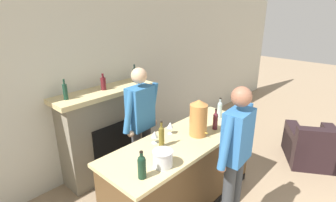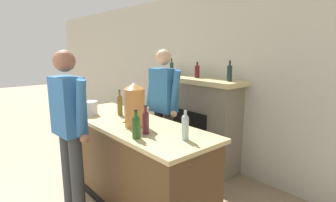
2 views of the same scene
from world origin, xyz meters
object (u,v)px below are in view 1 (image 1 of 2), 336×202
object	(u,v)px
wine_bottle_port_short	(215,120)
wine_bottle_chardonnay_pale	(162,136)
wine_glass_front_left	(170,125)
person_bartender	(141,126)
person_customer	(235,158)
copper_dispenser	(198,118)
armchair_black	(314,149)
fireplace_stone	(107,131)
wine_bottle_riesling_slim	(142,166)
wine_bottle_burgundy_dark	(220,109)
ice_bucket_steel	(163,158)
wine_glass_back_row	(155,135)
wine_bottle_rose_blush	(227,122)

from	to	relation	value
wine_bottle_port_short	wine_bottle_chardonnay_pale	world-z (taller)	wine_bottle_chardonnay_pale
wine_glass_front_left	person_bartender	bearing A→B (deg)	107.05
person_customer	wine_bottle_port_short	size ratio (longest dim) A/B	6.31
copper_dispenser	wine_bottle_port_short	bearing A→B (deg)	-12.73
wine_bottle_chardonnay_pale	armchair_black	bearing A→B (deg)	-21.88
fireplace_stone	wine_bottle_riesling_slim	distance (m)	1.79
fireplace_stone	wine_bottle_burgundy_dark	world-z (taller)	fireplace_stone
wine_glass_front_left	wine_bottle_riesling_slim	bearing A→B (deg)	-153.84
ice_bucket_steel	wine_glass_back_row	bearing A→B (deg)	55.48
person_bartender	wine_bottle_chardonnay_pale	world-z (taller)	person_bartender
fireplace_stone	wine_glass_front_left	xyz separation A→B (m)	(0.20, -1.18, 0.42)
wine_glass_back_row	copper_dispenser	bearing A→B (deg)	-25.86
copper_dispenser	wine_bottle_burgundy_dark	size ratio (longest dim) A/B	1.59
person_customer	copper_dispenser	world-z (taller)	person_customer
wine_bottle_chardonnay_pale	wine_glass_front_left	xyz separation A→B (m)	(0.32, 0.15, -0.02)
fireplace_stone	armchair_black	xyz separation A→B (m)	(2.55, -2.40, -0.45)
person_bartender	wine_bottle_port_short	distance (m)	1.02
wine_bottle_rose_blush	person_customer	bearing A→B (deg)	-141.39
wine_bottle_rose_blush	wine_bottle_port_short	world-z (taller)	wine_bottle_port_short
armchair_black	ice_bucket_steel	size ratio (longest dim) A/B	5.40
wine_bottle_port_short	wine_glass_back_row	size ratio (longest dim) A/B	1.84
wine_bottle_chardonnay_pale	wine_glass_back_row	bearing A→B (deg)	86.50
fireplace_stone	wine_glass_back_row	size ratio (longest dim) A/B	10.70
wine_bottle_rose_blush	wine_bottle_port_short	distance (m)	0.16
wine_bottle_port_short	wine_bottle_riesling_slim	distance (m)	1.40
copper_dispenser	ice_bucket_steel	xyz separation A→B (m)	(-0.81, -0.16, -0.15)
armchair_black	wine_glass_front_left	world-z (taller)	wine_glass_front_left
person_customer	copper_dispenser	size ratio (longest dim) A/B	3.81
wine_glass_front_left	wine_bottle_chardonnay_pale	bearing A→B (deg)	-154.53
wine_bottle_chardonnay_pale	person_customer	bearing A→B (deg)	-66.26
ice_bucket_steel	wine_bottle_riesling_slim	distance (m)	0.28
fireplace_stone	wine_bottle_burgundy_dark	xyz separation A→B (m)	(1.10, -1.35, 0.43)
fireplace_stone	person_bartender	bearing A→B (deg)	-84.98
ice_bucket_steel	wine_bottle_chardonnay_pale	bearing A→B (deg)	46.10
copper_dispenser	wine_bottle_riesling_slim	size ratio (longest dim) A/B	1.66
person_customer	wine_bottle_port_short	xyz separation A→B (m)	(0.49, 0.58, 0.11)
ice_bucket_steel	person_customer	bearing A→B (deg)	-38.51
person_customer	wine_bottle_burgundy_dark	size ratio (longest dim) A/B	6.05
person_customer	person_bartender	distance (m)	1.36
person_bartender	wine_bottle_riesling_slim	distance (m)	1.14
copper_dispenser	person_customer	bearing A→B (deg)	-106.72
person_bartender	wine_glass_back_row	bearing A→B (deg)	-111.65
copper_dispenser	fireplace_stone	bearing A→B (deg)	106.03
wine_bottle_burgundy_dark	wine_glass_back_row	xyz separation A→B (m)	(-1.21, 0.15, -0.03)
wine_bottle_rose_blush	wine_glass_front_left	world-z (taller)	wine_bottle_rose_blush
armchair_black	person_bartender	world-z (taller)	person_bartender
wine_glass_back_row	wine_bottle_chardonnay_pale	bearing A→B (deg)	-93.50
wine_glass_back_row	person_customer	bearing A→B (deg)	-69.68
wine_bottle_riesling_slim	wine_bottle_chardonnay_pale	xyz separation A→B (m)	(0.56, 0.28, 0.01)
wine_bottle_rose_blush	wine_bottle_chardonnay_pale	bearing A→B (deg)	158.59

